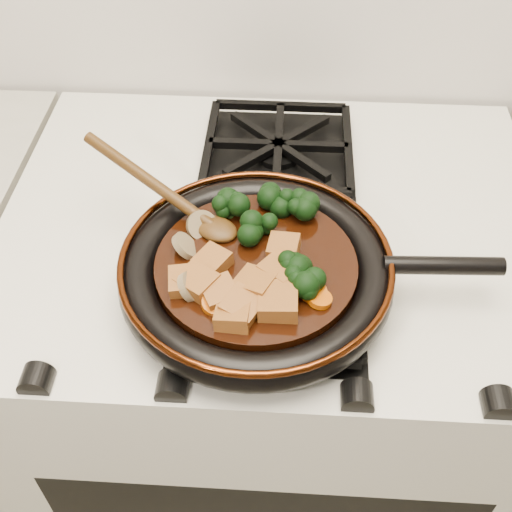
{
  "coord_description": "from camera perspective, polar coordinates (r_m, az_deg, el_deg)",
  "views": [
    {
      "loc": [
        0.01,
        1.04,
        1.51
      ],
      "look_at": [
        -0.02,
        1.55,
        0.97
      ],
      "focal_mm": 45.0,
      "sensor_mm": 36.0,
      "label": 1
    }
  ],
  "objects": [
    {
      "name": "stove",
      "position": [
        1.24,
        1.2,
        -12.03
      ],
      "size": [
        0.76,
        0.6,
        0.9
      ],
      "primitive_type": "cube",
      "color": "silver",
      "rests_on": "ground"
    },
    {
      "name": "burner_grate_front",
      "position": [
        0.78,
        1.26,
        -2.97
      ],
      "size": [
        0.23,
        0.23,
        0.03
      ],
      "primitive_type": null,
      "color": "black",
      "rests_on": "stove"
    },
    {
      "name": "burner_grate_back",
      "position": [
        0.99,
        1.99,
        9.44
      ],
      "size": [
        0.23,
        0.23,
        0.03
      ],
      "primitive_type": null,
      "color": "black",
      "rests_on": "stove"
    },
    {
      "name": "skillet",
      "position": [
        0.76,
        0.17,
        -1.35
      ],
      "size": [
        0.45,
        0.33,
        0.05
      ],
      "rotation": [
        0.0,
        0.0,
        0.04
      ],
      "color": "black",
      "rests_on": "burner_grate_front"
    },
    {
      "name": "braising_sauce",
      "position": [
        0.76,
        -0.0,
        -1.09
      ],
      "size": [
        0.24,
        0.24,
        0.02
      ],
      "primitive_type": "cylinder",
      "color": "black",
      "rests_on": "skillet"
    },
    {
      "name": "tofu_cube_0",
      "position": [
        0.73,
        2.2,
        -1.4
      ],
      "size": [
        0.06,
        0.06,
        0.03
      ],
      "primitive_type": "cube",
      "rotation": [
        -0.01,
        0.06,
        2.47
      ],
      "color": "brown",
      "rests_on": "braising_sauce"
    },
    {
      "name": "tofu_cube_1",
      "position": [
        0.74,
        -3.87,
        -0.51
      ],
      "size": [
        0.05,
        0.05,
        0.02
      ],
      "primitive_type": "cube",
      "rotation": [
        -0.04,
        -0.09,
        0.98
      ],
      "color": "brown",
      "rests_on": "braising_sauce"
    },
    {
      "name": "tofu_cube_2",
      "position": [
        0.71,
        -3.25,
        -3.35
      ],
      "size": [
        0.05,
        0.05,
        0.02
      ],
      "primitive_type": "cube",
      "rotation": [
        -0.07,
        -0.05,
        2.06
      ],
      "color": "brown",
      "rests_on": "braising_sauce"
    },
    {
      "name": "tofu_cube_3",
      "position": [
        0.72,
        -5.25,
        -2.38
      ],
      "size": [
        0.06,
        0.05,
        0.03
      ],
      "primitive_type": "cube",
      "rotation": [
        -0.06,
        0.03,
        2.54
      ],
      "color": "brown",
      "rests_on": "braising_sauce"
    },
    {
      "name": "tofu_cube_4",
      "position": [
        0.73,
        -6.36,
        -2.32
      ],
      "size": [
        0.04,
        0.04,
        0.02
      ],
      "primitive_type": "cube",
      "rotation": [
        -0.05,
        -0.07,
        1.72
      ],
      "color": "brown",
      "rests_on": "braising_sauce"
    },
    {
      "name": "tofu_cube_5",
      "position": [
        0.7,
        -1.23,
        -4.57
      ],
      "size": [
        0.06,
        0.06,
        0.03
      ],
      "primitive_type": "cube",
      "rotation": [
        -0.0,
        -0.12,
        2.68
      ],
      "color": "brown",
      "rests_on": "braising_sauce"
    },
    {
      "name": "tofu_cube_6",
      "position": [
        0.72,
        -0.06,
        -2.6
      ],
      "size": [
        0.05,
        0.05,
        0.03
      ],
      "primitive_type": "cube",
      "rotation": [
        0.07,
        0.12,
        2.71
      ],
      "color": "brown",
      "rests_on": "braising_sauce"
    },
    {
      "name": "tofu_cube_7",
      "position": [
        0.69,
        -2.05,
        -5.29
      ],
      "size": [
        0.04,
        0.04,
        0.03
      ],
      "primitive_type": "cube",
      "rotation": [
        0.12,
        0.09,
        3.08
      ],
      "color": "brown",
      "rests_on": "braising_sauce"
    },
    {
      "name": "tofu_cube_8",
      "position": [
        0.76,
        2.48,
        0.76
      ],
      "size": [
        0.04,
        0.04,
        0.02
      ],
      "primitive_type": "cube",
      "rotation": [
        -0.09,
        -0.08,
        1.42
      ],
      "color": "brown",
      "rests_on": "braising_sauce"
    },
    {
      "name": "tofu_cube_9",
      "position": [
        0.7,
        1.99,
        -4.11
      ],
      "size": [
        0.04,
        0.05,
        0.03
      ],
      "primitive_type": "cube",
      "rotation": [
        -0.03,
        -0.06,
        0.01
      ],
      "color": "brown",
      "rests_on": "braising_sauce"
    },
    {
      "name": "broccoli_floret_0",
      "position": [
        0.72,
        4.22,
        -2.38
      ],
      "size": [
        0.09,
        0.09,
        0.06
      ],
      "primitive_type": null,
      "rotation": [
        0.03,
        0.12,
        2.49
      ],
      "color": "black",
      "rests_on": "braising_sauce"
    },
    {
      "name": "broccoli_floret_1",
      "position": [
        0.78,
        0.18,
        2.33
      ],
      "size": [
        0.08,
        0.08,
        0.05
      ],
      "primitive_type": null,
      "rotation": [
        0.05,
        0.04,
        1.11
      ],
      "color": "black",
      "rests_on": "braising_sauce"
    },
    {
      "name": "broccoli_floret_2",
      "position": [
        0.8,
        -2.43,
        4.3
      ],
      "size": [
        0.08,
        0.08,
        0.07
      ],
      "primitive_type": null,
      "rotation": [
        -0.17,
        -0.07,
        0.46
      ],
      "color": "black",
      "rests_on": "braising_sauce"
    },
    {
      "name": "broccoli_floret_3",
      "position": [
        0.73,
        3.41,
        -1.44
      ],
      "size": [
        0.08,
        0.08,
        0.05
      ],
      "primitive_type": null,
      "rotation": [
        -0.1,
        0.0,
        2.64
      ],
      "color": "black",
      "rests_on": "braising_sauce"
    },
    {
      "name": "broccoli_floret_4",
      "position": [
        0.81,
        3.7,
        4.49
      ],
      "size": [
        0.09,
        0.09,
        0.07
      ],
      "primitive_type": null,
      "rotation": [
        0.01,
        0.23,
        1.05
      ],
      "color": "black",
      "rests_on": "braising_sauce"
    },
    {
      "name": "broccoli_floret_5",
      "position": [
        0.82,
        1.77,
        4.81
      ],
      "size": [
        0.08,
        0.07,
        0.06
      ],
      "primitive_type": null,
      "rotation": [
        -0.07,
        -0.22,
        0.3
      ],
      "color": "black",
      "rests_on": "braising_sauce"
    },
    {
      "name": "carrot_coin_0",
      "position": [
        0.72,
        5.15,
        -3.23
      ],
      "size": [
        0.03,
        0.03,
        0.01
      ],
      "primitive_type": "cylinder",
      "rotation": [
        0.12,
        0.04,
        0.0
      ],
      "color": "#B54B05",
      "rests_on": "braising_sauce"
    },
    {
      "name": "carrot_coin_1",
      "position": [
        0.75,
        1.93,
        0.14
      ],
      "size": [
        0.03,
        0.03,
        0.02
      ],
      "primitive_type": "cylinder",
      "rotation": [
        0.24,
        -0.21,
        0.0
      ],
      "color": "#B54B05",
      "rests_on": "braising_sauce"
    },
    {
      "name": "carrot_coin_2",
      "position": [
        0.71,
        5.69,
        -3.82
      ],
      "size": [
        0.03,
        0.03,
        0.01
      ],
      "primitive_type": "cylinder",
      "rotation": [
        -0.04,
        0.12,
        0.0
      ],
      "color": "#B54B05",
      "rests_on": "braising_sauce"
    },
    {
      "name": "carrot_coin_3",
      "position": [
        0.71,
        -3.63,
        -4.21
      ],
      "size": [
        0.03,
        0.03,
        0.02
      ],
      "primitive_type": "cylinder",
      "rotation": [
        0.2,
        0.19,
        0.0
      ],
      "color": "#B54B05",
      "rests_on": "braising_sauce"
    },
    {
      "name": "mushroom_slice_0",
      "position": [
        0.76,
        -6.29,
        0.9
      ],
      "size": [
        0.04,
        0.04,
        0.03
      ],
      "primitive_type": "cylinder",
      "rotation": [
        0.81,
        0.0,
        1.82
      ],
      "color": "olive",
      "rests_on": "braising_sauce"
    },
    {
      "name": "mushroom_slice_1",
      "position": [
        0.72,
        -5.91,
        -2.76
      ],
      "size": [
        0.03,
        0.04,
        0.03
      ],
      "primitive_type": "cylinder",
      "rotation": [
        0.99,
        0.0,
        1.61
      ],
      "color": "olive",
      "rests_on": "braising_sauce"
    },
    {
      "name": "mushroom_slice_2",
      "position": [
        0.79,
        -4.84,
        2.7
      ],
      "size": [
        0.05,
        0.05,
        0.03
      ],
      "primitive_type": "cylinder",
      "rotation": [
        0.78,
        0.0,
        0.63
      ],
      "color": "olive",
      "rests_on": "braising_sauce"
    },
    {
      "name": "wooden_spoon",
      "position": [
        0.8,
        -6.71,
        4.67
      ],
      "size": [
        0.13,
        0.09,
        0.21
      ],
      "rotation": [
        0.0,
        0.0,
        2.62
      ],
      "color": "#40270D",
      "rests_on": "braising_sauce"
    }
  ]
}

